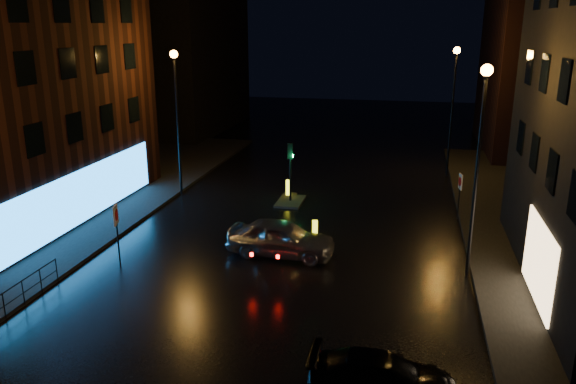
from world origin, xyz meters
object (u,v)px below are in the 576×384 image
(dark_sedan, at_px, (383,377))
(bollard_far, at_px, (288,193))
(road_sign_right, at_px, (460,186))
(silver_hatchback, at_px, (281,238))
(road_sign_left, at_px, (116,220))
(traffic_signal, at_px, (290,194))
(bollard_near, at_px, (315,235))

(dark_sedan, bearing_deg, bollard_far, 20.11)
(dark_sedan, relative_size, road_sign_right, 1.68)
(silver_hatchback, xyz_separation_m, road_sign_left, (-6.49, -2.32, 1.14))
(traffic_signal, bearing_deg, road_sign_right, -5.94)
(dark_sedan, bearing_deg, silver_hatchback, 28.72)
(silver_hatchback, height_order, dark_sedan, silver_hatchback)
(road_sign_left, bearing_deg, traffic_signal, 45.00)
(traffic_signal, distance_m, road_sign_right, 9.24)
(dark_sedan, bearing_deg, traffic_signal, 20.26)
(road_sign_right, bearing_deg, dark_sedan, 69.23)
(bollard_near, xyz_separation_m, road_sign_left, (-7.63, -4.48, 1.74))
(bollard_near, height_order, bollard_far, bollard_far)
(bollard_far, bearing_deg, silver_hatchback, -78.36)
(bollard_far, bearing_deg, road_sign_left, -113.13)
(bollard_near, distance_m, bollard_far, 6.89)
(traffic_signal, distance_m, silver_hatchback, 7.60)
(bollard_far, xyz_separation_m, road_sign_left, (-4.97, -10.84, 1.72))
(dark_sedan, xyz_separation_m, road_sign_left, (-11.41, 6.59, 1.35))
(traffic_signal, height_order, bollard_far, traffic_signal)
(dark_sedan, relative_size, bollard_far, 3.42)
(silver_hatchback, bearing_deg, bollard_far, 13.81)
(dark_sedan, distance_m, road_sign_right, 15.80)
(bollard_far, xyz_separation_m, road_sign_right, (9.42, -1.96, 1.60))
(road_sign_right, bearing_deg, bollard_near, 23.15)
(bollard_near, bearing_deg, road_sign_right, 19.84)
(road_sign_left, distance_m, road_sign_right, 16.91)
(traffic_signal, relative_size, road_sign_left, 1.33)
(traffic_signal, xyz_separation_m, silver_hatchback, (1.20, -7.50, 0.30))
(silver_hatchback, bearing_deg, traffic_signal, 12.73)
(silver_hatchback, relative_size, road_sign_left, 1.81)
(road_sign_left, xyz_separation_m, road_sign_right, (14.39, 8.87, -0.12))
(traffic_signal, bearing_deg, silver_hatchback, -80.95)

